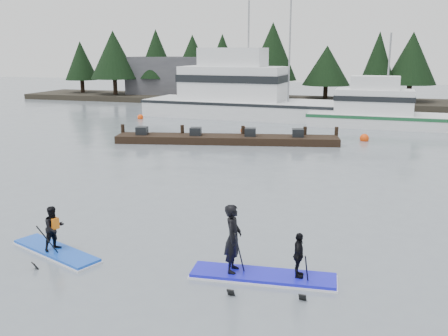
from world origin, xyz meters
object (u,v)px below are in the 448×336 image
(fishing_boat_large, at_px, (252,107))
(paddleboard_duo, at_px, (257,255))
(floating_dock, at_px, (227,139))
(paddleboard_solo, at_px, (55,238))
(fishing_boat_medium, at_px, (388,120))

(fishing_boat_large, xyz_separation_m, paddleboard_duo, (7.78, -31.15, -0.24))
(floating_dock, xyz_separation_m, paddleboard_solo, (0.28, -18.48, 0.25))
(paddleboard_duo, bearing_deg, fishing_boat_large, 99.07)
(floating_dock, distance_m, paddleboard_duo, 19.40)
(fishing_boat_medium, relative_size, paddleboard_duo, 3.39)
(fishing_boat_medium, bearing_deg, fishing_boat_large, 168.42)
(fishing_boat_large, relative_size, floating_dock, 1.45)
(fishing_boat_large, height_order, floating_dock, fishing_boat_large)
(paddleboard_solo, relative_size, paddleboard_duo, 0.86)
(fishing_boat_medium, bearing_deg, paddleboard_duo, -96.30)
(fishing_boat_large, relative_size, fishing_boat_medium, 1.58)
(fishing_boat_medium, relative_size, floating_dock, 0.92)
(paddleboard_solo, bearing_deg, fishing_boat_medium, 92.81)
(fishing_boat_large, relative_size, paddleboard_solo, 6.19)
(paddleboard_duo, bearing_deg, paddleboard_solo, 176.28)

